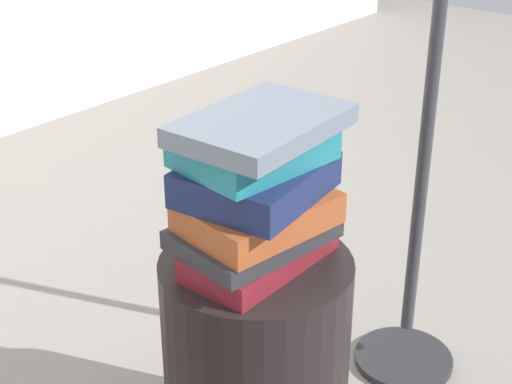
{
  "coord_description": "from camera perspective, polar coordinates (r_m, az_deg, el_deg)",
  "views": [
    {
      "loc": [
        -0.94,
        -0.81,
        1.25
      ],
      "look_at": [
        0.0,
        0.0,
        0.63
      ],
      "focal_mm": 55.24,
      "sensor_mm": 36.0,
      "label": 1
    }
  ],
  "objects": [
    {
      "name": "book_slate",
      "position": [
        1.33,
        0.43,
        4.89
      ],
      "size": [
        0.31,
        0.22,
        0.03
      ],
      "primitive_type": "cube",
      "rotation": [
        0.0,
        0.0,
        0.07
      ],
      "color": "slate",
      "rests_on": "book_teal"
    },
    {
      "name": "book_charcoal",
      "position": [
        1.41,
        -0.2,
        -3.02
      ],
      "size": [
        0.29,
        0.22,
        0.03
      ],
      "primitive_type": "cube",
      "rotation": [
        0.0,
        0.0,
        -0.11
      ],
      "color": "#28282D",
      "rests_on": "book_maroon"
    },
    {
      "name": "book_teal",
      "position": [
        1.35,
        -0.26,
        3.18
      ],
      "size": [
        0.26,
        0.21,
        0.05
      ],
      "primitive_type": "cube",
      "rotation": [
        0.0,
        0.0,
        -0.1
      ],
      "color": "#1E727F",
      "rests_on": "book_navy"
    },
    {
      "name": "book_maroon",
      "position": [
        1.43,
        0.43,
        -4.38
      ],
      "size": [
        0.29,
        0.16,
        0.05
      ],
      "primitive_type": "cube",
      "rotation": [
        0.0,
        0.0,
        0.02
      ],
      "color": "maroon",
      "rests_on": "side_table"
    },
    {
      "name": "side_table",
      "position": [
        1.59,
        0.0,
        -12.61
      ],
      "size": [
        0.36,
        0.36,
        0.49
      ],
      "primitive_type": "cylinder",
      "color": "black",
      "rests_on": "ground_plane"
    },
    {
      "name": "book_navy",
      "position": [
        1.37,
        -0.18,
        0.92
      ],
      "size": [
        0.28,
        0.24,
        0.06
      ],
      "primitive_type": "cube",
      "rotation": [
        0.0,
        0.0,
        0.15
      ],
      "color": "#19234C",
      "rests_on": "book_rust"
    },
    {
      "name": "book_rust",
      "position": [
        1.39,
        0.13,
        -1.46
      ],
      "size": [
        0.28,
        0.22,
        0.06
      ],
      "primitive_type": "cube",
      "rotation": [
        0.0,
        0.0,
        -0.13
      ],
      "color": "#994723",
      "rests_on": "book_charcoal"
    }
  ]
}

